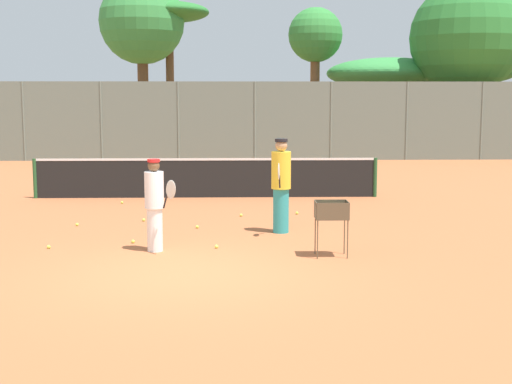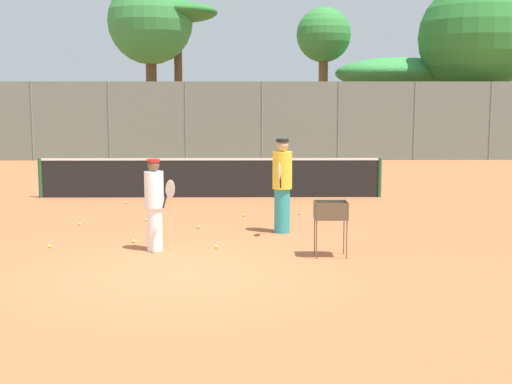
% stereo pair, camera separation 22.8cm
% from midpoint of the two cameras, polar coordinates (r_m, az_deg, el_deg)
% --- Properties ---
extents(ground_plane, '(80.00, 80.00, 0.00)m').
position_cam_midpoint_polar(ground_plane, '(11.13, -5.32, -6.56)').
color(ground_plane, '#B26038').
extents(tennis_net, '(9.31, 0.10, 1.07)m').
position_cam_midpoint_polar(tennis_net, '(19.34, -3.33, 1.21)').
color(tennis_net, '#26592D').
rests_on(tennis_net, ground_plane).
extents(back_fence, '(29.46, 0.08, 3.35)m').
position_cam_midpoint_polar(back_fence, '(30.54, -2.37, 5.69)').
color(back_fence, slate).
rests_on(back_fence, ground_plane).
extents(tree_0, '(3.93, 3.93, 7.31)m').
position_cam_midpoint_polar(tree_0, '(36.16, -6.11, 13.76)').
color(tree_0, brown).
rests_on(tree_0, ground_plane).
extents(tree_1, '(2.63, 2.63, 7.00)m').
position_cam_midpoint_polar(tree_1, '(35.41, 5.62, 12.14)').
color(tree_1, brown).
rests_on(tree_1, ground_plane).
extents(tree_2, '(5.18, 5.18, 8.00)m').
position_cam_midpoint_polar(tree_2, '(34.87, 17.34, 11.70)').
color(tree_2, brown).
rests_on(tree_2, ground_plane).
extents(tree_3, '(4.12, 4.12, 8.38)m').
position_cam_midpoint_polar(tree_3, '(35.81, -8.27, 13.23)').
color(tree_3, brown).
rests_on(tree_3, ground_plane).
extents(tree_4, '(6.22, 6.22, 4.65)m').
position_cam_midpoint_polar(tree_4, '(36.86, 11.41, 9.28)').
color(tree_4, brown).
rests_on(tree_4, ground_plane).
extents(tree_5, '(4.60, 4.60, 4.45)m').
position_cam_midpoint_polar(tree_5, '(36.80, 17.46, 9.04)').
color(tree_5, brown).
rests_on(tree_5, ground_plane).
extents(player_white_outfit, '(0.39, 0.95, 1.89)m').
position_cam_midpoint_polar(player_white_outfit, '(14.25, 2.57, 0.61)').
color(player_white_outfit, teal).
rests_on(player_white_outfit, ground_plane).
extents(player_red_cap, '(0.64, 0.74, 1.64)m').
position_cam_midpoint_polar(player_red_cap, '(12.68, -7.61, -0.91)').
color(player_red_cap, white).
rests_on(player_red_cap, ground_plane).
extents(ball_cart, '(0.56, 0.41, 0.96)m').
position_cam_midpoint_polar(ball_cart, '(12.20, 6.52, -1.84)').
color(ball_cart, brown).
rests_on(ball_cart, ground_plane).
extents(tennis_ball_0, '(0.07, 0.07, 0.07)m').
position_cam_midpoint_polar(tennis_ball_0, '(13.58, -9.29, -3.89)').
color(tennis_ball_0, '#D1E54C').
rests_on(tennis_ball_0, ground_plane).
extents(tennis_ball_1, '(0.07, 0.07, 0.07)m').
position_cam_midpoint_polar(tennis_ball_1, '(14.90, -4.17, -2.78)').
color(tennis_ball_1, '#D1E54C').
rests_on(tennis_ball_1, ground_plane).
extents(tennis_ball_2, '(0.07, 0.07, 0.07)m').
position_cam_midpoint_polar(tennis_ball_2, '(13.45, -15.72, -4.19)').
color(tennis_ball_2, '#D1E54C').
rests_on(tennis_ball_2, ground_plane).
extents(tennis_ball_3, '(0.07, 0.07, 0.07)m').
position_cam_midpoint_polar(tennis_ball_3, '(12.93, -2.69, -4.37)').
color(tennis_ball_3, '#D1E54C').
rests_on(tennis_ball_3, ground_plane).
extents(tennis_ball_4, '(0.07, 0.07, 0.07)m').
position_cam_midpoint_polar(tennis_ball_4, '(16.30, -0.60, -1.86)').
color(tennis_ball_4, '#D1E54C').
rests_on(tennis_ball_4, ground_plane).
extents(tennis_ball_5, '(0.07, 0.07, 0.07)m').
position_cam_midpoint_polar(tennis_ball_5, '(15.88, -8.38, -2.19)').
color(tennis_ball_5, '#D1E54C').
rests_on(tennis_ball_5, ground_plane).
extents(tennis_ball_6, '(0.07, 0.07, 0.07)m').
position_cam_midpoint_polar(tennis_ball_6, '(18.57, -10.01, -0.80)').
color(tennis_ball_6, '#D1E54C').
rests_on(tennis_ball_6, ground_plane).
extents(tennis_ball_7, '(0.07, 0.07, 0.07)m').
position_cam_midpoint_polar(tennis_ball_7, '(15.60, -13.53, -2.50)').
color(tennis_ball_7, '#D1E54C').
rests_on(tennis_ball_7, ground_plane).
extents(tennis_ball_8, '(0.07, 0.07, 0.07)m').
position_cam_midpoint_polar(tennis_ball_8, '(16.61, 3.91, -1.70)').
color(tennis_ball_8, '#D1E54C').
rests_on(tennis_ball_8, ground_plane).
extents(parked_car, '(4.20, 1.70, 1.60)m').
position_cam_midpoint_polar(parked_car, '(34.70, 8.54, 4.17)').
color(parked_car, '#B2B7BC').
rests_on(parked_car, ground_plane).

